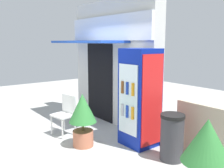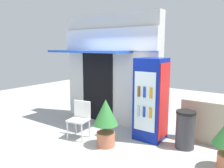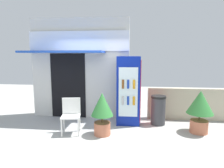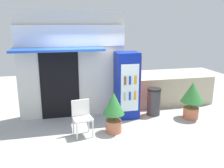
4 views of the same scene
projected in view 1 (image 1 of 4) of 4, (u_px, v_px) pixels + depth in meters
name	position (u px, v px, depth m)	size (l,w,h in m)	color
ground	(69.00, 142.00, 5.25)	(16.00, 16.00, 0.00)	#A3A39E
storefront_building	(112.00, 61.00, 6.45)	(3.14, 1.16, 3.13)	silver
drink_cooler	(140.00, 98.00, 5.01)	(0.68, 0.68, 1.97)	navy
plastic_chair	(66.00, 111.00, 5.65)	(0.52, 0.47, 0.91)	silver
potted_plant_near_shop	(83.00, 115.00, 4.98)	(0.56, 0.56, 1.08)	#BC6B4C
potted_plant_curbside	(207.00, 150.00, 3.29)	(0.67, 0.67, 1.11)	#BC6B4C
trash_bin	(172.00, 137.00, 4.41)	(0.43, 0.43, 0.84)	#38383D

